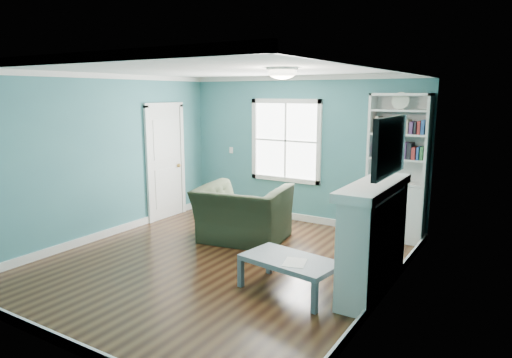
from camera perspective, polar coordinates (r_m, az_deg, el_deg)
The scene contains 13 objects.
floor at distance 6.41m, azimuth -4.61°, elevation -10.36°, with size 5.00×5.00×0.00m, color black.
room_walls at distance 6.03m, azimuth -4.84°, elevation 3.82°, with size 5.00×5.00×5.00m.
trim at distance 6.08m, azimuth -4.79°, elevation 0.59°, with size 4.50×5.00×2.60m.
window at distance 8.30m, azimuth 3.72°, elevation 4.79°, with size 1.40×0.06×1.50m.
bookshelf at distance 7.46m, azimuth 17.18°, elevation -0.41°, with size 0.90×0.35×2.31m.
fireplace at distance 5.49m, azimuth 14.58°, elevation -7.31°, with size 0.44×1.58×1.30m.
tv at distance 5.23m, azimuth 16.40°, elevation 3.96°, with size 0.06×1.10×0.65m, color black.
door at distance 8.57m, azimuth -11.23°, elevation 2.26°, with size 0.12×0.98×2.17m.
ceiling_fixture at distance 5.59m, azimuth 3.29°, elevation 13.24°, with size 0.38×0.38×0.15m.
light_switch at distance 8.95m, azimuth -3.12°, elevation 3.62°, with size 0.08×0.01×0.12m, color white.
recliner at distance 7.14m, azimuth -1.64°, elevation -3.22°, with size 1.33×0.86×1.16m, color #242D1C.
coffee_table at distance 5.42m, azimuth 4.24°, elevation -10.39°, with size 1.19×0.77×0.40m.
paper_sheet at distance 5.28m, azimuth 4.88°, elevation -10.35°, with size 0.24×0.31×0.00m, color white.
Camera 1 is at (3.55, -4.82, 2.30)m, focal length 32.00 mm.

